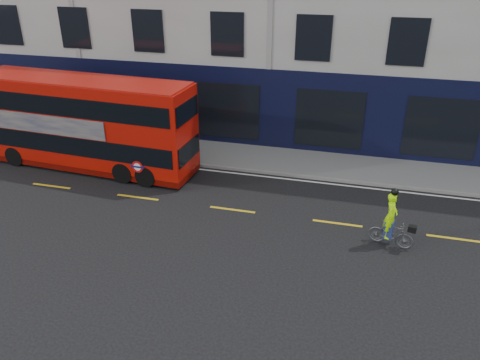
% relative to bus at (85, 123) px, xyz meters
% --- Properties ---
extents(ground, '(120.00, 120.00, 0.00)m').
position_rel_bus_xyz_m(ground, '(7.44, -3.80, -2.10)').
color(ground, black).
rests_on(ground, ground).
extents(pavement, '(60.00, 3.00, 0.12)m').
position_rel_bus_xyz_m(pavement, '(7.44, 2.70, -2.04)').
color(pavement, slate).
rests_on(pavement, ground).
extents(kerb, '(60.00, 0.12, 0.13)m').
position_rel_bus_xyz_m(kerb, '(7.44, 1.20, -2.03)').
color(kerb, gray).
rests_on(kerb, ground).
extents(road_edge_line, '(58.00, 0.10, 0.01)m').
position_rel_bus_xyz_m(road_edge_line, '(7.44, 0.90, -2.09)').
color(road_edge_line, silver).
rests_on(road_edge_line, ground).
extents(lane_dashes, '(58.00, 0.12, 0.01)m').
position_rel_bus_xyz_m(lane_dashes, '(7.44, -2.30, -2.09)').
color(lane_dashes, gold).
rests_on(lane_dashes, ground).
extents(bus, '(10.29, 2.98, 4.09)m').
position_rel_bus_xyz_m(bus, '(0.00, 0.00, 0.00)').
color(bus, '#B41007').
rests_on(bus, ground).
extents(cyclist, '(1.57, 0.76, 2.14)m').
position_rel_bus_xyz_m(cyclist, '(13.22, -3.27, -1.37)').
color(cyclist, '#4F5254').
rests_on(cyclist, ground).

